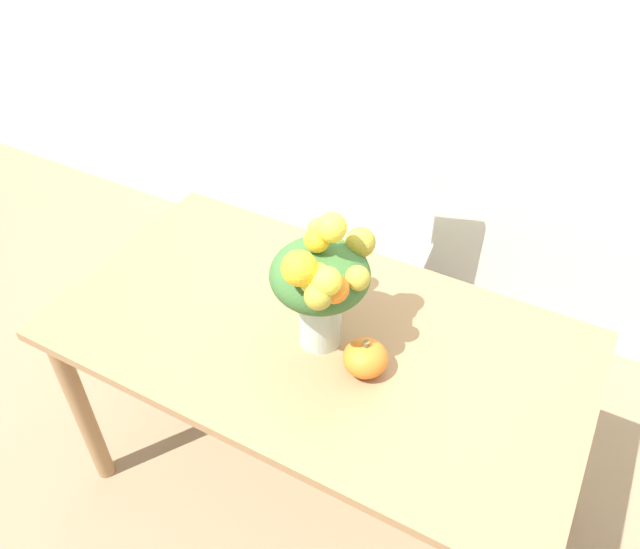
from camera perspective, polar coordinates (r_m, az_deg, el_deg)
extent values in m
plane|color=#8E7556|center=(2.35, -0.21, -18.06)|extent=(12.00, 12.00, 0.00)
cube|color=#9E754C|center=(1.76, -0.27, -5.68)|extent=(1.48, 0.80, 0.03)
cylinder|color=#9E754C|center=(2.20, -20.94, -11.52)|extent=(0.06, 0.06, 0.72)
cylinder|color=#9E754C|center=(2.51, -10.19, -1.02)|extent=(0.06, 0.06, 0.72)
cylinder|color=#9E754C|center=(2.17, 20.90, -12.62)|extent=(0.06, 0.06, 0.72)
cylinder|color=#B2CCBC|center=(1.66, 0.00, -3.74)|extent=(0.12, 0.12, 0.19)
cylinder|color=silver|center=(1.70, 0.00, -4.89)|extent=(0.10, 0.10, 0.09)
cylinder|color=#38662D|center=(1.63, 0.72, -3.14)|extent=(0.01, 0.00, 0.24)
cylinder|color=#38662D|center=(1.65, 0.59, -2.49)|extent=(0.00, 0.01, 0.24)
cylinder|color=#38662D|center=(1.66, -0.35, -2.37)|extent=(0.01, 0.01, 0.24)
cylinder|color=#38662D|center=(1.64, -0.81, -2.94)|extent=(0.01, 0.01, 0.24)
cylinder|color=#38662D|center=(1.62, -0.15, -3.43)|extent=(0.00, 0.01, 0.24)
ellipsoid|color=#38662D|center=(1.57, 0.00, 0.00)|extent=(0.26, 0.26, 0.15)
sphere|color=#AD9E33|center=(1.42, -0.15, -1.97)|extent=(0.07, 0.07, 0.07)
sphere|color=yellow|center=(1.44, -0.46, -0.37)|extent=(0.08, 0.08, 0.08)
sphere|color=yellow|center=(1.66, -0.08, 4.12)|extent=(0.07, 0.07, 0.07)
sphere|color=orange|center=(1.44, 1.30, -1.30)|extent=(0.07, 0.07, 0.07)
sphere|color=yellow|center=(1.60, 3.25, 2.86)|extent=(0.06, 0.06, 0.06)
sphere|color=yellow|center=(1.49, -0.28, 3.20)|extent=(0.06, 0.06, 0.06)
sphere|color=yellow|center=(1.46, 1.10, 4.33)|extent=(0.07, 0.07, 0.07)
sphere|color=#D64C23|center=(1.44, 0.55, -1.29)|extent=(0.06, 0.06, 0.06)
sphere|color=yellow|center=(1.42, -1.91, 0.58)|extent=(0.09, 0.09, 0.09)
sphere|color=yellow|center=(1.41, 0.64, -0.63)|extent=(0.07, 0.07, 0.07)
sphere|color=#AD9E33|center=(1.58, 3.71, 2.97)|extent=(0.08, 0.08, 0.08)
sphere|color=#AD9E33|center=(1.49, 3.45, -0.34)|extent=(0.06, 0.06, 0.06)
ellipsoid|color=orange|center=(1.63, 4.17, -7.63)|extent=(0.12, 0.12, 0.09)
cylinder|color=brown|center=(1.59, 4.25, -6.43)|extent=(0.02, 0.02, 0.02)
cube|color=white|center=(2.44, 4.32, 0.98)|extent=(0.46, 0.46, 0.02)
cylinder|color=white|center=(2.52, -0.87, -4.39)|extent=(0.04, 0.04, 0.44)
cylinder|color=white|center=(2.45, 6.52, -6.52)|extent=(0.04, 0.04, 0.44)
cylinder|color=white|center=(2.75, 1.90, 0.29)|extent=(0.04, 0.04, 0.44)
cylinder|color=white|center=(2.68, 8.70, -1.52)|extent=(0.04, 0.04, 0.44)
cube|color=white|center=(2.45, 6.15, 8.01)|extent=(0.40, 0.06, 0.45)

